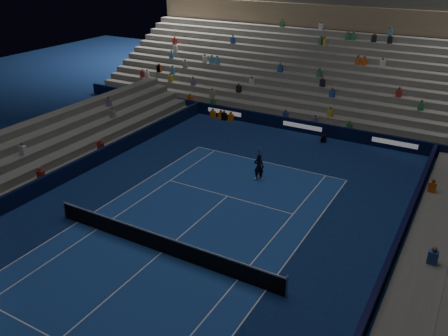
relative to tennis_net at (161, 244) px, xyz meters
name	(u,v)px	position (x,y,z in m)	size (l,w,h in m)	color
ground	(162,252)	(0.00, 0.00, -0.50)	(90.00, 90.00, 0.00)	navy
court_surface	(162,252)	(0.00, 0.00, -0.50)	(10.97, 23.77, 0.01)	#1A4092
sponsor_barrier_far	(303,126)	(0.00, 18.50, 0.00)	(44.00, 0.25, 1.00)	black
sponsor_barrier_east	(368,316)	(9.70, 0.00, 0.00)	(0.25, 37.00, 1.00)	black
sponsor_barrier_west	(23,195)	(-9.70, 0.00, 0.00)	(0.25, 37.00, 1.00)	black
grandstand_main	(342,66)	(0.00, 27.90, 2.87)	(44.00, 15.20, 11.20)	slate
tennis_net	(161,244)	(0.00, 0.00, 0.00)	(12.90, 0.10, 1.10)	#B2B2B7
tennis_player	(259,167)	(0.63, 9.27, 0.36)	(0.63, 0.42, 1.74)	black
broadcast_camera	(323,138)	(2.06, 17.43, -0.22)	(0.54, 0.91, 0.53)	black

